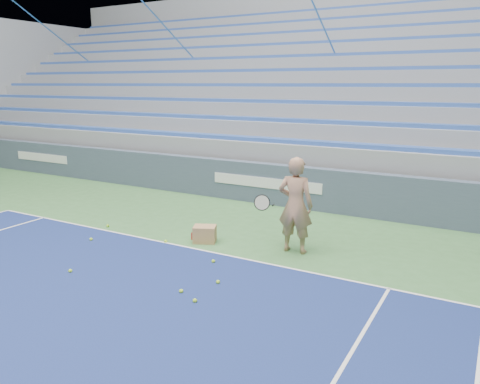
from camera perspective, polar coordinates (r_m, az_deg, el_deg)
name	(u,v)px	position (r m, az deg, el deg)	size (l,w,h in m)	color
sponsor_barrier	(268,184)	(12.71, 3.44, 1.03)	(30.00, 0.32, 1.10)	#3F4D60
bleachers	(337,107)	(17.77, 11.76, 10.10)	(31.00, 9.15, 7.30)	gray
tennis_player	(295,205)	(8.98, 6.75, -1.61)	(0.96, 0.87, 1.87)	tan
ball_box	(205,234)	(9.71, -4.33, -5.14)	(0.56, 0.51, 0.34)	#A77B50
tennis_ball_0	(213,261)	(8.64, -3.27, -8.43)	(0.07, 0.07, 0.07)	#AFE72F
tennis_ball_1	(108,226)	(11.12, -15.82, -3.97)	(0.07, 0.07, 0.07)	#AFE72F
tennis_ball_2	(91,239)	(10.27, -17.69, -5.52)	(0.07, 0.07, 0.07)	#AFE72F
tennis_ball_3	(181,291)	(7.53, -7.18, -11.90)	(0.07, 0.07, 0.07)	#AFE72F
tennis_ball_4	(70,271)	(8.72, -19.99, -9.03)	(0.07, 0.07, 0.07)	#AFE72F
tennis_ball_5	(218,282)	(7.79, -2.70, -10.91)	(0.07, 0.07, 0.07)	#AFE72F
tennis_ball_6	(195,301)	(7.20, -5.52, -13.06)	(0.07, 0.07, 0.07)	#AFE72F
tennis_ball_7	(166,241)	(9.79, -9.04, -5.96)	(0.07, 0.07, 0.07)	#AFE72F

